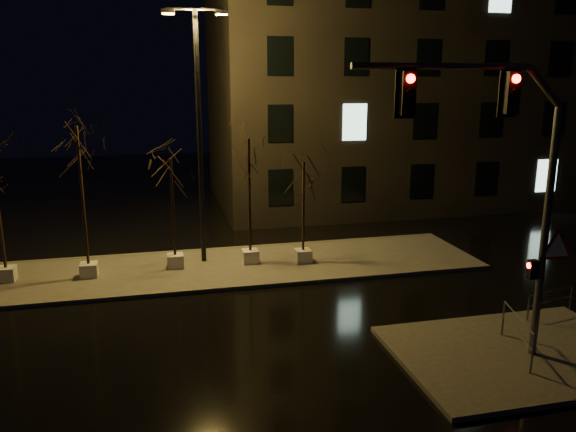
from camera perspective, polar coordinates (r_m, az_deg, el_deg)
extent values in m
plane|color=black|center=(18.02, -4.97, -11.51)|extent=(90.00, 90.00, 0.00)
cube|color=#4A4842|center=(23.53, -7.14, -5.24)|extent=(22.00, 5.00, 0.15)
cube|color=#4A4842|center=(17.68, 22.41, -12.81)|extent=(7.00, 5.00, 0.15)
cube|color=black|center=(37.83, 12.46, 13.11)|extent=(25.00, 12.00, 15.00)
cube|color=silver|center=(24.10, -26.69, -5.30)|extent=(0.65, 0.65, 0.55)
cube|color=silver|center=(23.34, -19.56, -5.19)|extent=(0.65, 0.65, 0.55)
cylinder|color=black|center=(22.61, -20.15, 1.85)|extent=(0.11, 0.11, 5.30)
cube|color=silver|center=(23.54, -11.36, -4.49)|extent=(0.65, 0.65, 0.55)
cylinder|color=black|center=(22.95, -11.62, 0.86)|extent=(0.11, 0.11, 3.96)
cube|color=silver|center=(23.72, -3.84, -4.11)|extent=(0.65, 0.65, 0.55)
cylinder|color=black|center=(23.06, -3.94, 2.10)|extent=(0.11, 0.11, 4.69)
cube|color=silver|center=(23.74, 1.54, -4.06)|extent=(0.65, 0.65, 0.55)
cylinder|color=black|center=(23.19, 1.57, 0.96)|extent=(0.11, 0.11, 3.71)
cylinder|color=#515358|center=(16.51, 24.63, -1.89)|extent=(0.21, 0.21, 6.85)
cylinder|color=#515358|center=(14.30, 15.48, 14.45)|extent=(4.57, 0.32, 0.16)
cube|color=black|center=(15.23, 21.77, 11.54)|extent=(0.35, 0.26, 1.03)
cube|color=black|center=(13.94, 12.05, 12.08)|extent=(0.35, 0.26, 1.03)
cube|color=black|center=(16.62, 23.61, -4.98)|extent=(0.26, 0.21, 0.51)
cone|color=red|center=(16.75, 25.58, -2.99)|extent=(1.19, 0.08, 1.19)
sphere|color=#FF0C07|center=(16.00, 26.10, 12.42)|extent=(0.21, 0.21, 0.21)
cylinder|color=black|center=(23.19, -8.96, 7.49)|extent=(0.20, 0.20, 10.15)
cylinder|color=black|center=(23.22, -9.45, 20.04)|extent=(2.23, 0.29, 0.10)
cube|color=gold|center=(23.24, -12.09, 19.55)|extent=(0.53, 0.33, 0.20)
cube|color=gold|center=(23.22, -6.78, 19.75)|extent=(0.53, 0.33, 0.20)
cylinder|color=#515358|center=(19.67, 23.21, -8.66)|extent=(0.04, 0.04, 0.80)
cylinder|color=#515358|center=(21.11, 26.78, -7.52)|extent=(0.04, 0.04, 0.80)
cylinder|color=#515358|center=(20.23, 25.19, -6.90)|extent=(1.92, 0.45, 0.04)
cylinder|color=#515358|center=(20.35, 25.09, -7.84)|extent=(1.92, 0.45, 0.04)
cylinder|color=#515358|center=(16.37, 23.57, -12.83)|extent=(0.06, 0.06, 1.02)
cylinder|color=#515358|center=(18.29, 21.01, -9.76)|extent=(0.06, 0.06, 1.02)
cylinder|color=#515358|center=(17.10, 22.38, -9.48)|extent=(0.65, 2.20, 0.05)
cylinder|color=#515358|center=(17.27, 22.25, -10.87)|extent=(0.65, 2.20, 0.05)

